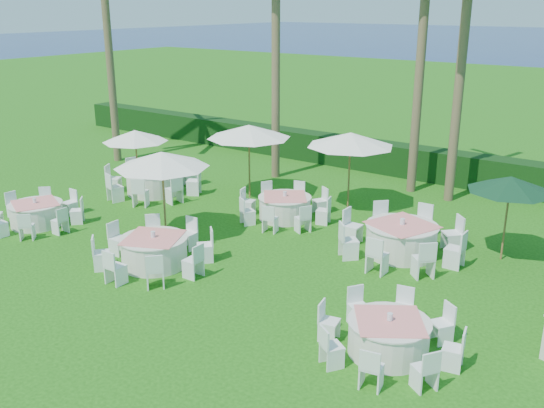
% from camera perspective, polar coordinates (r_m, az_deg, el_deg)
% --- Properties ---
extents(ground, '(120.00, 120.00, 0.00)m').
position_cam_1_polar(ground, '(15.98, -10.10, -6.04)').
color(ground, '#18500D').
rests_on(ground, ground).
extents(hedge, '(34.00, 1.00, 1.20)m').
position_cam_1_polar(hedge, '(25.13, 9.69, 4.49)').
color(hedge, black).
rests_on(hedge, ground).
extents(banquet_table_a, '(2.81, 2.81, 0.87)m').
position_cam_1_polar(banquet_table_a, '(20.01, -21.30, -0.83)').
color(banquet_table_a, silver).
rests_on(banquet_table_a, ground).
extents(banquet_table_b, '(3.08, 3.08, 0.94)m').
position_cam_1_polar(banquet_table_b, '(16.11, -11.04, -4.31)').
color(banquet_table_b, silver).
rests_on(banquet_table_b, ground).
extents(banquet_table_c, '(2.84, 2.84, 0.87)m').
position_cam_1_polar(banquet_table_c, '(12.26, 10.92, -12.11)').
color(banquet_table_c, silver).
rests_on(banquet_table_c, ground).
extents(banquet_table_d, '(3.41, 3.41, 1.03)m').
position_cam_1_polar(banquet_table_d, '(22.18, -11.10, 2.15)').
color(banquet_table_d, silver).
rests_on(banquet_table_d, ground).
extents(banquet_table_e, '(2.94, 2.94, 0.90)m').
position_cam_1_polar(banquet_table_e, '(19.19, 1.21, -0.27)').
color(banquet_table_e, silver).
rests_on(banquet_table_e, ground).
extents(banquet_table_f, '(3.42, 3.42, 1.03)m').
position_cam_1_polar(banquet_table_f, '(16.83, 12.07, -3.20)').
color(banquet_table_f, silver).
rests_on(banquet_table_f, ground).
extents(umbrella_a, '(2.28, 2.28, 2.34)m').
position_cam_1_polar(umbrella_a, '(21.74, -12.76, 6.27)').
color(umbrella_a, brown).
rests_on(umbrella_a, ground).
extents(umbrella_b, '(2.69, 2.69, 2.60)m').
position_cam_1_polar(umbrella_b, '(17.25, -10.34, 4.13)').
color(umbrella_b, brown).
rests_on(umbrella_b, ground).
extents(umbrella_c, '(2.89, 2.89, 2.59)m').
position_cam_1_polar(umbrella_c, '(20.81, -2.19, 6.84)').
color(umbrella_c, brown).
rests_on(umbrella_c, ground).
extents(umbrella_d, '(2.85, 2.85, 2.59)m').
position_cam_1_polar(umbrella_d, '(19.74, 7.40, 6.05)').
color(umbrella_d, brown).
rests_on(umbrella_d, ground).
extents(umbrella_green, '(2.18, 2.18, 2.31)m').
position_cam_1_polar(umbrella_green, '(16.75, 21.53, 1.77)').
color(umbrella_green, brown).
rests_on(umbrella_green, ground).
extents(palm_b, '(4.20, 4.39, 10.07)m').
position_cam_1_polar(palm_b, '(23.12, 0.36, 15.85)').
color(palm_b, brown).
rests_on(palm_b, ground).
extents(palm_c, '(4.28, 4.35, 10.32)m').
position_cam_1_polar(palm_c, '(21.79, 14.01, 15.52)').
color(palm_c, brown).
rests_on(palm_c, ground).
extents(palm_d, '(4.18, 4.39, 8.22)m').
position_cam_1_polar(palm_d, '(21.11, 17.36, 12.23)').
color(palm_d, brown).
rests_on(palm_d, ground).
extents(palm_f, '(4.40, 4.13, 7.81)m').
position_cam_1_polar(palm_f, '(26.65, -15.03, 13.09)').
color(palm_f, brown).
rests_on(palm_f, ground).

